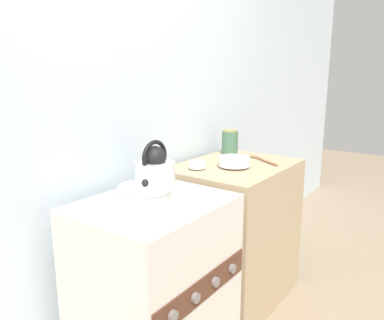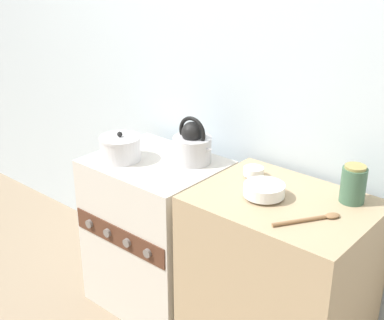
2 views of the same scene
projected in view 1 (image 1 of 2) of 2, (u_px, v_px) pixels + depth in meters
name	position (u px, v px, depth m)	size (l,w,h in m)	color
wall_back	(91.00, 105.00, 1.76)	(7.00, 0.06, 2.50)	silver
stove	(155.00, 289.00, 1.72)	(0.66, 0.56, 0.85)	beige
counter	(234.00, 232.00, 2.32)	(0.76, 0.58, 0.87)	tan
kettle	(155.00, 171.00, 1.79)	(0.24, 0.20, 0.24)	silver
cooking_pot	(146.00, 201.00, 1.44)	(0.21, 0.21, 0.15)	silver
enamel_bowl	(234.00, 161.00, 2.13)	(0.18, 0.18, 0.06)	white
small_ceramic_bowl	(197.00, 165.00, 2.09)	(0.09, 0.09, 0.05)	white
storage_jar	(230.00, 142.00, 2.48)	(0.11, 0.11, 0.17)	#3F664C
wooden_spoon	(261.00, 159.00, 2.32)	(0.18, 0.26, 0.02)	olive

